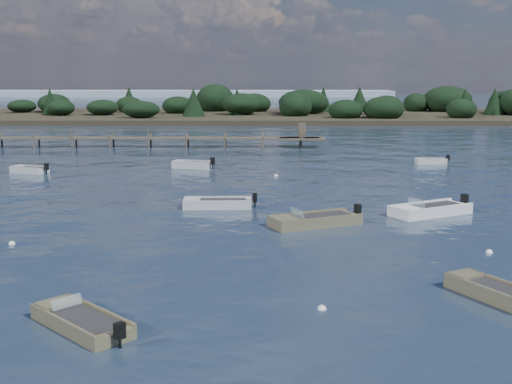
{
  "coord_description": "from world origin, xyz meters",
  "views": [
    {
      "loc": [
        -0.65,
        -24.04,
        7.88
      ],
      "look_at": [
        -0.93,
        14.0,
        1.0
      ],
      "focal_mm": 45.0,
      "sensor_mm": 36.0,
      "label": 1
    }
  ],
  "objects_px": {
    "tender_far_white": "(192,166)",
    "dinghy_mid_grey": "(217,205)",
    "dinghy_mid_white_a": "(315,222)",
    "tender_far_grey_b": "(431,162)",
    "jetty": "(74,138)",
    "dinghy_mid_white_b": "(430,212)",
    "tender_far_grey": "(29,171)",
    "dinghy_extra_a": "(494,294)",
    "dinghy_near_olive": "(81,324)"
  },
  "relations": [
    {
      "from": "tender_far_white",
      "to": "dinghy_mid_grey",
      "type": "bearing_deg",
      "value": -78.91
    },
    {
      "from": "dinghy_extra_a",
      "to": "dinghy_mid_white_b",
      "type": "xyz_separation_m",
      "value": [
        1.39,
        14.2,
        0.02
      ]
    },
    {
      "from": "dinghy_mid_white_a",
      "to": "jetty",
      "type": "bearing_deg",
      "value": 121.97
    },
    {
      "from": "dinghy_near_olive",
      "to": "dinghy_mid_white_b",
      "type": "xyz_separation_m",
      "value": [
        15.49,
        17.07,
        0.03
      ]
    },
    {
      "from": "tender_far_grey_b",
      "to": "jetty",
      "type": "distance_m",
      "value": 39.2
    },
    {
      "from": "dinghy_near_olive",
      "to": "tender_far_grey_b",
      "type": "xyz_separation_m",
      "value": [
        21.24,
        38.88,
        0.01
      ]
    },
    {
      "from": "dinghy_near_olive",
      "to": "jetty",
      "type": "xyz_separation_m",
      "value": [
        -15.4,
        52.8,
        0.85
      ]
    },
    {
      "from": "tender_far_grey_b",
      "to": "dinghy_mid_grey",
      "type": "height_order",
      "value": "dinghy_mid_grey"
    },
    {
      "from": "tender_far_grey_b",
      "to": "dinghy_mid_grey",
      "type": "distance_m",
      "value": 26.94
    },
    {
      "from": "tender_far_grey",
      "to": "dinghy_mid_grey",
      "type": "bearing_deg",
      "value": -40.5
    },
    {
      "from": "tender_far_white",
      "to": "tender_far_grey",
      "type": "height_order",
      "value": "tender_far_white"
    },
    {
      "from": "tender_far_grey",
      "to": "dinghy_near_olive",
      "type": "bearing_deg",
      "value": -67.89
    },
    {
      "from": "dinghy_mid_grey",
      "to": "dinghy_mid_white_b",
      "type": "bearing_deg",
      "value": -8.81
    },
    {
      "from": "dinghy_extra_a",
      "to": "jetty",
      "type": "bearing_deg",
      "value": 120.58
    },
    {
      "from": "dinghy_mid_white_a",
      "to": "dinghy_mid_white_b",
      "type": "bearing_deg",
      "value": 21.56
    },
    {
      "from": "dinghy_mid_white_b",
      "to": "dinghy_mid_grey",
      "type": "bearing_deg",
      "value": 171.19
    },
    {
      "from": "dinghy_mid_white_a",
      "to": "dinghy_mid_grey",
      "type": "xyz_separation_m",
      "value": [
        -5.54,
        4.65,
        -0.01
      ]
    },
    {
      "from": "dinghy_mid_grey",
      "to": "dinghy_extra_a",
      "type": "bearing_deg",
      "value": -55.6
    },
    {
      "from": "tender_far_white",
      "to": "dinghy_mid_white_b",
      "type": "height_order",
      "value": "dinghy_mid_white_b"
    },
    {
      "from": "dinghy_mid_white_b",
      "to": "tender_far_grey_b",
      "type": "height_order",
      "value": "dinghy_mid_white_b"
    },
    {
      "from": "dinghy_near_olive",
      "to": "dinghy_mid_grey",
      "type": "xyz_separation_m",
      "value": [
        3.07,
        18.99,
        0.02
      ]
    },
    {
      "from": "dinghy_mid_white_a",
      "to": "dinghy_mid_grey",
      "type": "relative_size",
      "value": 1.17
    },
    {
      "from": "dinghy_mid_white_a",
      "to": "jetty",
      "type": "distance_m",
      "value": 45.34
    },
    {
      "from": "dinghy_mid_white_b",
      "to": "dinghy_mid_white_a",
      "type": "relative_size",
      "value": 0.98
    },
    {
      "from": "tender_far_grey_b",
      "to": "dinghy_mid_white_a",
      "type": "bearing_deg",
      "value": -117.24
    },
    {
      "from": "dinghy_near_olive",
      "to": "dinghy_mid_white_b",
      "type": "distance_m",
      "value": 23.05
    },
    {
      "from": "tender_far_grey",
      "to": "dinghy_mid_white_b",
      "type": "xyz_separation_m",
      "value": [
        28.94,
        -16.03,
        0.01
      ]
    },
    {
      "from": "tender_far_grey",
      "to": "jetty",
      "type": "height_order",
      "value": "jetty"
    },
    {
      "from": "dinghy_mid_white_b",
      "to": "tender_far_grey_b",
      "type": "distance_m",
      "value": 22.56
    },
    {
      "from": "dinghy_mid_white_a",
      "to": "tender_far_white",
      "type": "bearing_deg",
      "value": 112.26
    },
    {
      "from": "dinghy_mid_grey",
      "to": "jetty",
      "type": "relative_size",
      "value": 0.07
    },
    {
      "from": "tender_far_white",
      "to": "dinghy_mid_white_b",
      "type": "bearing_deg",
      "value": -50.28
    },
    {
      "from": "tender_far_grey_b",
      "to": "tender_far_grey",
      "type": "bearing_deg",
      "value": -170.54
    },
    {
      "from": "tender_far_grey",
      "to": "dinghy_mid_white_b",
      "type": "height_order",
      "value": "dinghy_mid_white_b"
    },
    {
      "from": "tender_far_white",
      "to": "dinghy_mid_white_a",
      "type": "distance_m",
      "value": 23.45
    },
    {
      "from": "tender_far_grey_b",
      "to": "dinghy_mid_grey",
      "type": "xyz_separation_m",
      "value": [
        -18.17,
        -19.89,
        0.01
      ]
    },
    {
      "from": "dinghy_mid_white_a",
      "to": "tender_far_grey_b",
      "type": "xyz_separation_m",
      "value": [
        12.63,
        24.54,
        -0.01
      ]
    },
    {
      "from": "dinghy_near_olive",
      "to": "dinghy_mid_white_a",
      "type": "bearing_deg",
      "value": 59.04
    },
    {
      "from": "dinghy_mid_white_b",
      "to": "jetty",
      "type": "xyz_separation_m",
      "value": [
        -30.89,
        35.73,
        0.81
      ]
    },
    {
      "from": "tender_far_grey_b",
      "to": "dinghy_mid_grey",
      "type": "bearing_deg",
      "value": -132.42
    },
    {
      "from": "jetty",
      "to": "tender_far_grey",
      "type": "bearing_deg",
      "value": -84.35
    },
    {
      "from": "tender_far_white",
      "to": "dinghy_mid_grey",
      "type": "distance_m",
      "value": 17.38
    },
    {
      "from": "tender_far_white",
      "to": "dinghy_near_olive",
      "type": "xyz_separation_m",
      "value": [
        0.28,
        -36.04,
        -0.04
      ]
    },
    {
      "from": "dinghy_near_olive",
      "to": "dinghy_mid_white_b",
      "type": "relative_size",
      "value": 0.75
    },
    {
      "from": "tender_far_white",
      "to": "dinghy_mid_grey",
      "type": "relative_size",
      "value": 0.85
    },
    {
      "from": "tender_far_grey",
      "to": "dinghy_mid_white_a",
      "type": "height_order",
      "value": "dinghy_mid_white_a"
    },
    {
      "from": "jetty",
      "to": "dinghy_mid_white_b",
      "type": "bearing_deg",
      "value": -49.15
    },
    {
      "from": "tender_far_white",
      "to": "dinghy_mid_grey",
      "type": "xyz_separation_m",
      "value": [
        3.34,
        -17.05,
        -0.03
      ]
    },
    {
      "from": "dinghy_mid_white_b",
      "to": "dinghy_mid_white_a",
      "type": "distance_m",
      "value": 7.41
    },
    {
      "from": "jetty",
      "to": "tender_far_white",
      "type": "bearing_deg",
      "value": -47.93
    }
  ]
}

